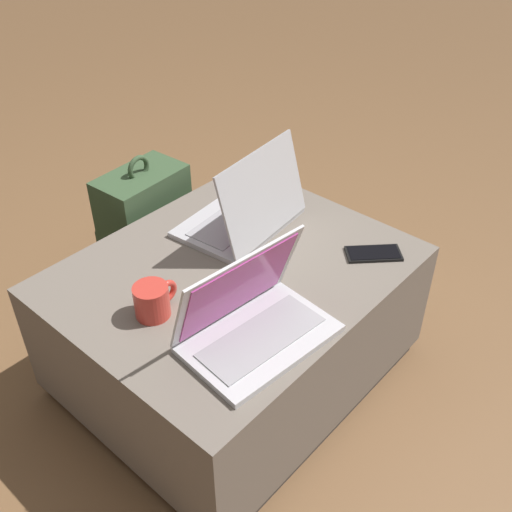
# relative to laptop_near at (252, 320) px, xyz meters

# --- Properties ---
(ground_plane) EXTENTS (14.00, 14.00, 0.00)m
(ground_plane) POSITION_rel_laptop_near_xyz_m (0.16, 0.21, -0.46)
(ground_plane) COLOR brown
(ottoman) EXTENTS (0.92, 0.76, 0.41)m
(ottoman) POSITION_rel_laptop_near_xyz_m (0.16, 0.21, -0.25)
(ottoman) COLOR #3D3832
(ottoman) RESTS_ON ground_plane
(laptop_near) EXTENTS (0.37, 0.26, 0.23)m
(laptop_near) POSITION_rel_laptop_near_xyz_m (0.00, 0.00, 0.00)
(laptop_near) COLOR silver
(laptop_near) RESTS_ON ottoman
(laptop_far) EXTENTS (0.37, 0.29, 0.26)m
(laptop_far) POSITION_rel_laptop_near_xyz_m (0.33, 0.32, 0.01)
(laptop_far) COLOR #B7B7BC
(laptop_far) RESTS_ON ottoman
(cell_phone) EXTENTS (0.16, 0.16, 0.01)m
(cell_phone) POSITION_rel_laptop_near_xyz_m (0.46, -0.04, -0.04)
(cell_phone) COLOR black
(cell_phone) RESTS_ON ottoman
(backpack) EXTENTS (0.30, 0.24, 0.54)m
(backpack) POSITION_rel_laptop_near_xyz_m (0.26, 0.74, -0.23)
(backpack) COLOR #385133
(backpack) RESTS_ON ground_plane
(coffee_mug) EXTENTS (0.12, 0.09, 0.09)m
(coffee_mug) POSITION_rel_laptop_near_xyz_m (-0.10, 0.23, -0.01)
(coffee_mug) COLOR red
(coffee_mug) RESTS_ON ottoman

